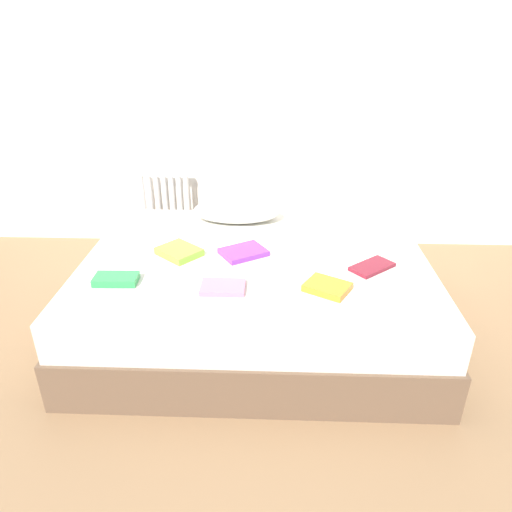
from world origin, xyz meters
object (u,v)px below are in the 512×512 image
Objects in this scene: textbook_purple at (243,252)px; textbook_orange at (327,287)px; bed at (256,294)px; textbook_lime at (179,252)px; textbook_maroon at (372,267)px; textbook_pink at (223,287)px; pillow at (237,211)px; textbook_green at (116,279)px; radiator at (165,204)px.

textbook_orange is at bearing -72.71° from textbook_purple.
textbook_lime reaches higher than bed.
textbook_purple is at bearing 128.84° from textbook_maroon.
textbook_purple is at bearing 78.63° from textbook_pink.
pillow is 1.04m from textbook_green.
textbook_maroon is (0.80, 0.26, -0.00)m from textbook_pink.
bed is at bearing 129.97° from textbook_maroon.
pillow reaches higher than textbook_orange.
textbook_maroon is at bearing -43.37° from textbook_purple.
textbook_green reaches higher than textbook_maroon.
textbook_lime is at bearing 49.79° from textbook_green.
textbook_green is at bearing -122.99° from pillow.
radiator reaches higher than textbook_pink.
radiator reaches higher than pillow.
textbook_maroon is at bearing -39.65° from pillow.
radiator is 1.25m from textbook_lime.
textbook_purple is 0.37m from textbook_lime.
textbook_orange reaches higher than textbook_maroon.
textbook_pink is 0.90× the size of textbook_maroon.
textbook_green is at bearing -86.97° from radiator.
textbook_pink is 0.96× the size of textbook_lime.
pillow is 1.04m from textbook_maroon.
textbook_green reaches higher than bed.
textbook_purple is (-0.07, 0.03, 0.27)m from bed.
pillow is 2.37× the size of textbook_purple.
textbook_green is at bearing -151.64° from textbook_orange.
textbook_pink is at bearing -67.80° from radiator.
textbook_maroon is at bearing 72.12° from textbook_orange.
bed is at bearing 39.45° from textbook_lime.
textbook_maroon is at bearing -10.30° from bed.
textbook_orange reaches higher than textbook_pink.
textbook_purple is (0.72, -1.17, 0.14)m from radiator.
textbook_maroon is (0.80, -0.66, -0.06)m from pillow.
textbook_lime reaches higher than textbook_green.
pillow is (-0.15, 0.54, 0.33)m from bed.
bed is 0.52m from textbook_lime.
radiator is 2.45× the size of textbook_pink.
radiator reaches higher than textbook_lime.
textbook_green reaches higher than textbook_orange.
textbook_pink is at bearing -6.49° from textbook_green.
textbook_purple is at bearing -81.46° from pillow.
textbook_lime is (-0.30, -0.53, -0.05)m from pillow.
textbook_green is (0.08, -1.53, 0.15)m from radiator.
textbook_orange is 0.36m from textbook_maroon.
pillow is at bearing -45.61° from radiator.
bed is at bearing -56.51° from radiator.
bed is 9.42× the size of textbook_orange.
textbook_purple is at bearing -58.39° from radiator.
textbook_pink is 0.56m from textbook_green.
pillow is 0.61m from textbook_lime.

